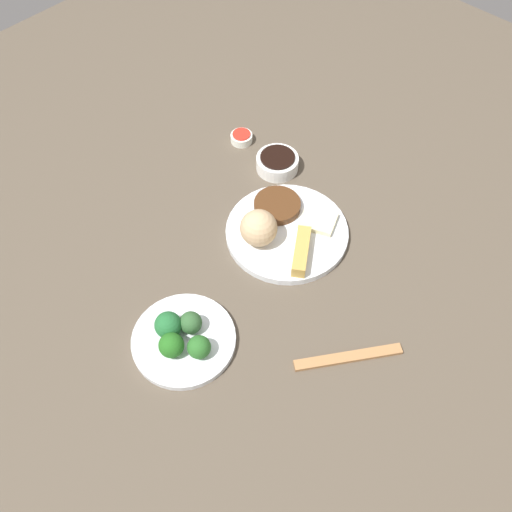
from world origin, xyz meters
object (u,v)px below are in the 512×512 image
at_px(main_plate, 288,233).
at_px(sauce_ramekin_sweet_and_sour, 242,138).
at_px(broccoli_plate, 184,340).
at_px(chopsticks_pair, 348,357).
at_px(soy_sauce_bowl, 277,163).

relative_size(main_plate, sauce_ramekin_sweet_and_sour, 4.93).
bearing_deg(broccoli_plate, sauce_ramekin_sweet_and_sour, 122.84).
height_order(broccoli_plate, chopsticks_pair, broccoli_plate).
bearing_deg(soy_sauce_bowl, broccoli_plate, -68.94).
xyz_separation_m(broccoli_plate, sauce_ramekin_sweet_and_sour, (-0.30, 0.46, 0.00)).
bearing_deg(broccoli_plate, soy_sauce_bowl, 111.06).
distance_m(main_plate, chopsticks_pair, 0.30).
relative_size(broccoli_plate, chopsticks_pair, 0.96).
xyz_separation_m(broccoli_plate, chopsticks_pair, (0.24, 0.18, -0.00)).
bearing_deg(main_plate, sauce_ramekin_sweet_and_sour, 152.89).
bearing_deg(main_plate, broccoli_plate, -85.71).
distance_m(broccoli_plate, chopsticks_pair, 0.30).
height_order(main_plate, soy_sauce_bowl, soy_sauce_bowl).
bearing_deg(sauce_ramekin_sweet_and_sour, chopsticks_pair, -27.25).
xyz_separation_m(main_plate, sauce_ramekin_sweet_and_sour, (-0.27, 0.14, 0.00)).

